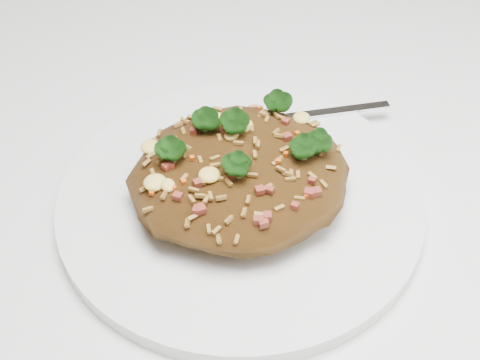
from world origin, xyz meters
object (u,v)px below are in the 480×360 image
fried_rice (241,166)px  fork (309,115)px  plate (240,200)px  dining_table (233,290)px

fried_rice → fork: size_ratio=1.03×
plate → fork: fork is taller
plate → fried_rice: bearing=44.5°
plate → fork: 0.11m
dining_table → fried_rice: (0.01, 0.01, 0.13)m
dining_table → fried_rice: 0.13m
plate → fork: bearing=38.8°
fried_rice → fork: (0.09, 0.07, -0.03)m
plate → fried_rice: size_ratio=1.70×
dining_table → fork: bearing=40.4°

